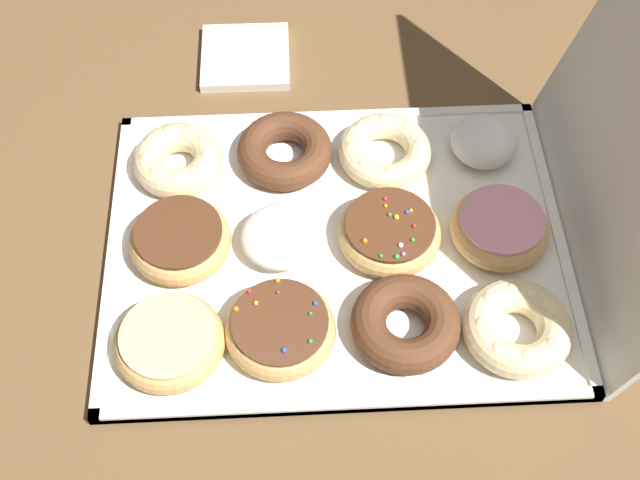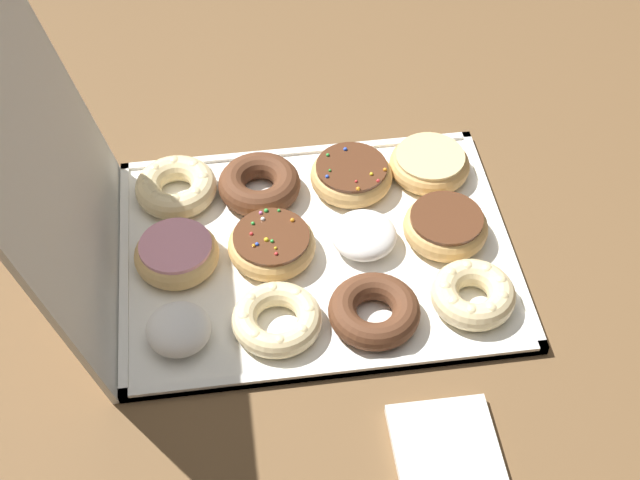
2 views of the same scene
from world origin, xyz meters
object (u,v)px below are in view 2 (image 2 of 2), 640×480
pink_frosted_donut_10 (177,255)px  cruller_donut_11 (176,187)px  glazed_ring_donut_2 (429,164)px  powdered_filled_donut_9 (179,329)px  chocolate_cake_ring_donut_3 (374,311)px  napkin_stack (445,447)px  powdered_filled_donut_4 (364,237)px  chocolate_cake_ring_donut_8 (259,184)px  donut_box (316,252)px  sprinkle_donut_7 (271,242)px  sprinkle_donut_5 (351,175)px  cruller_donut_6 (277,319)px  cruller_donut_0 (473,294)px  chocolate_frosted_donut_1 (446,227)px

pink_frosted_donut_10 → cruller_donut_11: size_ratio=0.97×
pink_frosted_donut_10 → glazed_ring_donut_2: bearing=-70.8°
powdered_filled_donut_9 → pink_frosted_donut_10: bearing=-0.6°
glazed_ring_donut_2 → chocolate_cake_ring_donut_3: size_ratio=1.00×
powdered_filled_donut_9 → napkin_stack: (-0.19, -0.30, -0.03)m
chocolate_cake_ring_donut_3 → powdered_filled_donut_4: bearing=-3.9°
chocolate_cake_ring_donut_8 → powdered_filled_donut_9: powdered_filled_donut_9 is taller
powdered_filled_donut_9 → chocolate_cake_ring_donut_3: bearing=-90.2°
chocolate_cake_ring_donut_3 → powdered_filled_donut_9: size_ratio=1.45×
donut_box → glazed_ring_donut_2: (0.13, -0.19, 0.02)m
sprinkle_donut_7 → donut_box: bearing=-93.7°
sprinkle_donut_7 → powdered_filled_donut_9: bearing=135.6°
chocolate_cake_ring_donut_3 → chocolate_cake_ring_donut_8: size_ratio=1.00×
chocolate_cake_ring_donut_8 → powdered_filled_donut_9: (-0.25, 0.12, 0.00)m
donut_box → pink_frosted_donut_10: size_ratio=4.66×
glazed_ring_donut_2 → sprinkle_donut_5: sprinkle_donut_5 is taller
chocolate_cake_ring_donut_3 → cruller_donut_6: (0.00, 0.12, -0.00)m
napkin_stack → powdered_filled_donut_9: bearing=57.4°
chocolate_cake_ring_donut_3 → powdered_filled_donut_9: (0.00, 0.25, 0.01)m
glazed_ring_donut_2 → sprinkle_donut_7: size_ratio=0.99×
powdered_filled_donut_9 → cruller_donut_11: size_ratio=0.70×
cruller_donut_0 → sprinkle_donut_7: sprinkle_donut_7 is taller
chocolate_cake_ring_donut_3 → chocolate_frosted_donut_1: bearing=-43.9°
sprinkle_donut_7 → chocolate_cake_ring_donut_8: sprinkle_donut_7 is taller
napkin_stack → chocolate_frosted_donut_1: bearing=-12.7°
chocolate_cake_ring_donut_8 → pink_frosted_donut_10: size_ratio=1.04×
chocolate_frosted_donut_1 → chocolate_cake_ring_donut_8: (0.12, 0.25, -0.00)m
pink_frosted_donut_10 → cruller_donut_11: bearing=-1.4°
powdered_filled_donut_4 → glazed_ring_donut_2: bearing=-42.2°
donut_box → cruller_donut_11: bearing=55.1°
glazed_ring_donut_2 → powdered_filled_donut_9: 0.45m
cruller_donut_6 → chocolate_cake_ring_donut_8: size_ratio=0.97×
glazed_ring_donut_2 → cruller_donut_11: bearing=89.8°
chocolate_frosted_donut_1 → chocolate_cake_ring_donut_8: 0.27m
cruller_donut_0 → powdered_filled_donut_9: bearing=91.2°
glazed_ring_donut_2 → cruller_donut_6: 0.36m
powdered_filled_donut_4 → cruller_donut_11: 0.28m
chocolate_cake_ring_donut_3 → cruller_donut_6: chocolate_cake_ring_donut_3 is taller
sprinkle_donut_7 → sprinkle_donut_5: bearing=-48.1°
cruller_donut_0 → pink_frosted_donut_10: size_ratio=0.97×
pink_frosted_donut_10 → chocolate_cake_ring_donut_3: bearing=-117.3°
cruller_donut_0 → chocolate_frosted_donut_1: chocolate_frosted_donut_1 is taller
sprinkle_donut_5 → powdered_filled_donut_9: (-0.25, 0.26, 0.00)m
sprinkle_donut_5 → napkin_stack: sprinkle_donut_5 is taller
cruller_donut_0 → chocolate_cake_ring_donut_3: (-0.01, 0.13, -0.00)m
donut_box → cruller_donut_0: 0.22m
donut_box → sprinkle_donut_7: bearing=86.3°
powdered_filled_donut_9 → cruller_donut_11: (0.26, -0.00, -0.00)m
sprinkle_donut_7 → powdered_filled_donut_9: (-0.13, 0.13, 0.00)m
donut_box → chocolate_frosted_donut_1: (-0.00, -0.18, 0.03)m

